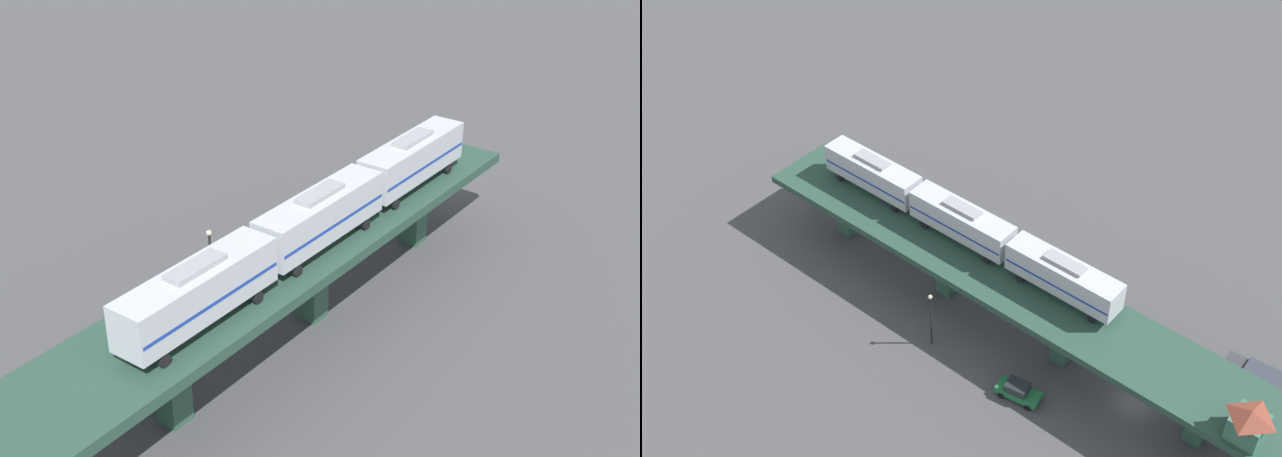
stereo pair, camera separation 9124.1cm
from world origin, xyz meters
The scene contains 4 objects.
elevated_viaduct centered at (0.04, -0.16, 6.00)m, with size 31.00×91.20×6.97m.
subway_train centered at (4.27, -22.27, 9.51)m, with size 11.96×36.73×4.45m.
street_car_green centered at (8.71, -6.94, 0.94)m, with size 3.41×4.75×1.89m.
street_lamp centered at (11.54, -17.52, 4.11)m, with size 0.44×0.44×6.94m.
Camera 1 is at (-38.93, 13.36, 38.00)m, focal length 50.00 mm.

